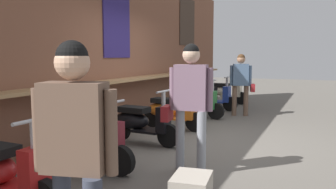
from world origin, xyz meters
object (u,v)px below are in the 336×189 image
at_px(scooter_maroon, 85,141).
at_px(scooter_orange, 170,111).
at_px(scooter_green, 194,102).
at_px(shopper_browsing, 190,95).
at_px(scooter_blue, 211,96).
at_px(shopper_with_handbag, 241,79).
at_px(shopper_passing, 75,141).
at_px(scooter_cream, 224,92).
at_px(scooter_red, 0,172).
at_px(scooter_black, 139,122).

relative_size(scooter_maroon, scooter_orange, 1.00).
distance_m(scooter_maroon, scooter_orange, 2.83).
xyz_separation_m(scooter_green, shopper_browsing, (-3.83, -1.33, 0.65)).
height_order(scooter_blue, shopper_browsing, shopper_browsing).
distance_m(scooter_blue, shopper_with_handbag, 1.31).
height_order(scooter_maroon, shopper_with_handbag, shopper_with_handbag).
bearing_deg(scooter_orange, scooter_green, 94.08).
bearing_deg(scooter_orange, scooter_maroon, -85.92).
distance_m(shopper_with_handbag, shopper_passing, 7.06).
relative_size(scooter_cream, shopper_passing, 0.86).
distance_m(scooter_maroon, shopper_passing, 2.55).
xyz_separation_m(scooter_maroon, shopper_with_handbag, (5.07, -1.01, 0.57)).
distance_m(scooter_red, scooter_blue, 7.03).
height_order(scooter_maroon, scooter_cream, same).
bearing_deg(scooter_maroon, shopper_browsing, 22.65).
distance_m(scooter_black, scooter_orange, 1.32).
height_order(scooter_green, scooter_blue, same).
height_order(scooter_orange, scooter_cream, same).
relative_size(scooter_black, shopper_passing, 0.86).
height_order(scooter_cream, shopper_with_handbag, shopper_with_handbag).
height_order(scooter_cream, shopper_passing, shopper_passing).
relative_size(scooter_red, shopper_with_handbag, 0.88).
height_order(scooter_maroon, shopper_passing, shopper_passing).
relative_size(scooter_green, shopper_with_handbag, 0.88).
xyz_separation_m(scooter_green, scooter_cream, (2.81, 0.00, 0.00)).
height_order(scooter_orange, shopper_browsing, shopper_browsing).
relative_size(scooter_green, scooter_blue, 1.00).
xyz_separation_m(shopper_browsing, shopper_passing, (-2.45, -0.15, -0.03)).
xyz_separation_m(scooter_black, scooter_cream, (5.60, 0.00, 0.00)).
distance_m(scooter_maroon, scooter_blue, 5.69).
xyz_separation_m(scooter_maroon, scooter_blue, (5.69, -0.00, 0.00)).
distance_m(scooter_maroon, shopper_with_handbag, 5.20).
xyz_separation_m(scooter_black, shopper_browsing, (-1.03, -1.33, 0.65)).
relative_size(scooter_maroon, scooter_cream, 1.00).
height_order(scooter_red, scooter_blue, same).
distance_m(scooter_red, shopper_browsing, 2.34).
xyz_separation_m(scooter_orange, scooter_green, (1.48, 0.00, 0.00)).
bearing_deg(scooter_green, shopper_browsing, -68.04).
bearing_deg(scooter_green, scooter_black, -87.25).
relative_size(scooter_maroon, shopper_with_handbag, 0.88).
relative_size(scooter_orange, scooter_cream, 1.00).
bearing_deg(shopper_passing, scooter_blue, 176.31).
height_order(scooter_red, scooter_orange, same).
distance_m(scooter_cream, shopper_passing, 9.22).
height_order(scooter_red, scooter_maroon, same).
xyz_separation_m(scooter_red, shopper_browsing, (1.81, -1.33, 0.65)).
bearing_deg(shopper_with_handbag, scooter_maroon, 151.45).
height_order(scooter_maroon, scooter_black, same).
xyz_separation_m(scooter_blue, shopper_browsing, (-5.21, -1.33, 0.65)).
bearing_deg(scooter_blue, scooter_red, -86.99).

